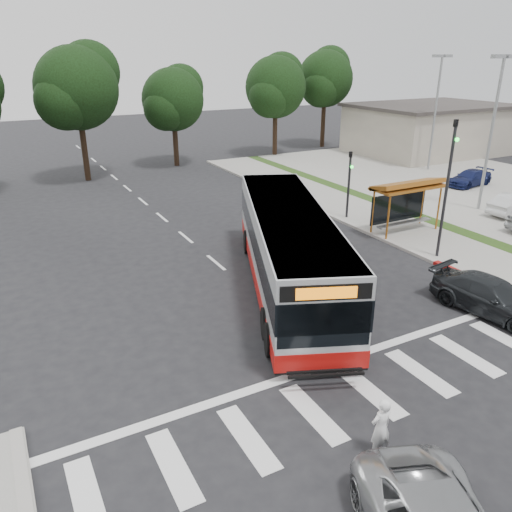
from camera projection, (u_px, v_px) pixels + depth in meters
ground at (281, 317)px, 18.57m from camera, size 140.00×140.00×0.00m
sidewalk_east at (370, 217)px, 29.91m from camera, size 4.00×40.00×0.12m
curb_east at (343, 221)px, 29.02m from camera, size 0.30×40.00×0.15m
curb_east_red at (491, 287)px, 20.85m from camera, size 0.32×6.00×0.15m
parking_lot at (479, 187)px, 36.80m from camera, size 18.00×36.00×0.10m
commercial_building at (429, 130)px, 48.87m from camera, size 14.00×10.00×4.40m
building_roof_cap at (432, 105)px, 47.99m from camera, size 14.60×10.60×0.30m
crosswalk_ladder at (370, 391)px, 14.49m from camera, size 18.00×2.60×0.01m
bus_shelter at (407, 191)px, 26.59m from camera, size 4.20×1.60×2.86m
traffic_signal_ne_tall at (448, 179)px, 22.55m from camera, size 0.18×0.37×6.50m
traffic_signal_ne_short at (349, 178)px, 28.79m from camera, size 0.18×0.37×4.00m
lot_light_front at (495, 113)px, 29.15m from camera, size 1.90×0.35×9.01m
lot_light_mid at (437, 97)px, 39.95m from camera, size 1.90×0.35×9.01m
tree_ne_a at (276, 86)px, 46.15m from camera, size 6.16×5.74×9.30m
tree_ne_b at (325, 78)px, 50.65m from camera, size 6.16×5.74×10.02m
tree_north_a at (77, 87)px, 36.43m from camera, size 6.60×6.15×10.17m
tree_north_b at (173, 98)px, 42.03m from camera, size 5.72×5.33×8.43m
transit_bus at (288, 250)px, 20.33m from camera, size 7.63×13.12×3.37m
pedestrian at (381, 428)px, 11.90m from camera, size 0.61×0.41×1.64m
dark_sedan at (492, 297)px, 18.67m from camera, size 2.54×4.83×1.34m
parked_car_3 at (470, 178)px, 36.65m from camera, size 4.11×2.10×1.14m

